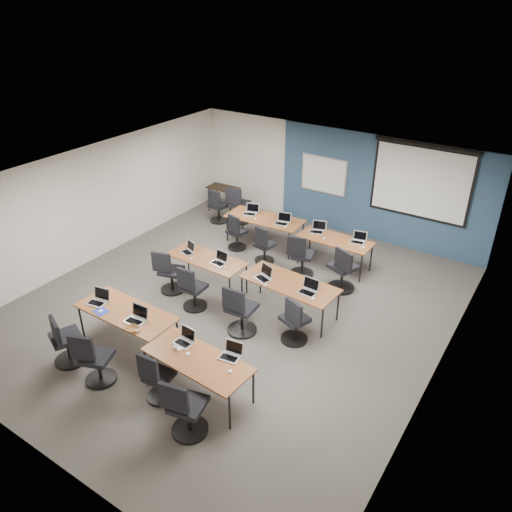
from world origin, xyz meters
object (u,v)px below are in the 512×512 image
Objects in this scene: laptop_9 at (283,221)px; laptop_10 at (318,229)px; task_chair_3 at (185,412)px; task_chair_5 at (192,291)px; laptop_2 at (185,339)px; task_chair_2 at (157,381)px; laptop_3 at (231,353)px; laptop_0 at (99,299)px; laptop_8 at (251,211)px; laptop_11 at (358,240)px; task_chair_7 at (294,324)px; training_table_back_left at (265,220)px; laptop_6 at (264,275)px; whiteboard at (324,175)px; laptop_7 at (309,289)px; training_table_front_right at (198,361)px; task_chair_6 at (240,314)px; training_table_mid_right at (290,285)px; utility_table at (223,191)px; training_table_mid_left at (207,260)px; training_table_back_right at (335,241)px; spare_chair_a at (238,208)px; task_chair_9 at (264,248)px; spare_chair_b at (218,209)px; task_chair_4 at (169,275)px; task_chair_0 at (65,344)px; task_chair_8 at (236,235)px; training_table_front_left at (126,313)px; laptop_5 at (220,260)px; projector_screen at (422,178)px; task_chair_11 at (342,272)px; laptop_4 at (189,250)px; task_chair_10 at (301,259)px.

laptop_9 is 0.92m from laptop_10.
task_chair_5 is at bearing 115.56° from task_chair_3.
laptop_2 is 0.33× the size of task_chair_2.
laptop_2 is 0.98× the size of laptop_3.
task_chair_3 is (2.83, -0.95, -0.37)m from laptop_0.
laptop_11 is at bearing -17.44° from laptop_8.
laptop_8 is at bearing 153.92° from task_chair_7.
laptop_6 is (1.53, -2.41, 0.10)m from training_table_back_left.
whiteboard is 3.78× the size of laptop_7.
training_table_front_right is 0.84m from task_chair_3.
task_chair_6 is 1.37m from laptop_7.
training_table_back_left is 0.44m from laptop_8.
training_table_mid_right is 6.12× the size of laptop_3.
task_chair_3 is at bearing -58.70° from utility_table.
training_table_back_right is at bearing 52.65° from training_table_mid_left.
training_table_front_right is 1.72× the size of spare_chair_a.
laptop_6 is at bearing -80.03° from laptop_9.
laptop_3 is 4.33m from task_chair_9.
spare_chair_b is (-4.11, 6.15, -0.03)m from task_chair_3.
task_chair_6 is at bearing -115.60° from laptop_11.
task_chair_4 is 0.95× the size of task_chair_6.
task_chair_3 is at bearing -74.21° from spare_chair_a.
task_chair_0 is 1.08× the size of task_chair_8.
laptop_8 reaches higher than task_chair_8.
laptop_6 is at bearing 58.54° from training_table_front_left.
task_chair_6 is (1.48, 1.40, -0.25)m from training_table_front_left.
whiteboard is at bearing 89.68° from task_chair_3.
whiteboard is 4.08× the size of laptop_5.
training_table_mid_left is 2.98m from training_table_back_right.
task_chair_0 is at bearing 166.47° from task_chair_3.
training_table_front_left is (-3.09, -6.48, -1.20)m from projector_screen.
laptop_10 is (1.86, 5.72, 0.37)m from task_chair_0.
task_chair_6 is (2.10, 1.47, -0.36)m from laptop_0.
laptop_2 is 0.29× the size of task_chair_11.
laptop_10 is 1.48m from task_chair_11.
projector_screen is 8.05× the size of laptop_4.
task_chair_0 is at bearing -167.86° from laptop_3.
task_chair_10 is (-0.87, 3.85, -0.37)m from laptop_3.
training_table_back_right is 3.27m from task_chair_6.
task_chair_2 reaches higher than training_table_mid_left.
laptop_6 is at bearing 28.99° from task_chair_5.
laptop_0 is 3.14m from laptop_6.
laptop_6 is at bearing -47.44° from task_chair_9.
task_chair_4 is at bearing 141.54° from laptop_3.
training_table_mid_right is (1.36, -4.06, -0.76)m from whiteboard.
task_chair_3 reaches higher than spare_chair_b.
laptop_2 is 1.26m from task_chair_3.
laptop_2 is at bearing -60.01° from laptop_5.
task_chair_8 is at bearing 179.66° from laptop_10.
training_table_back_left is 2.03× the size of task_chair_9.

